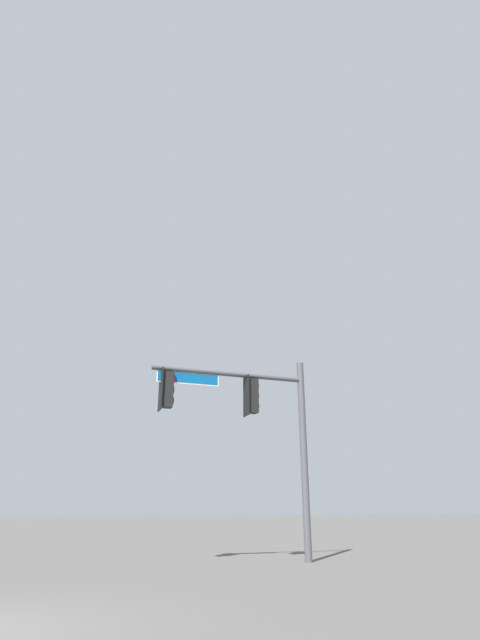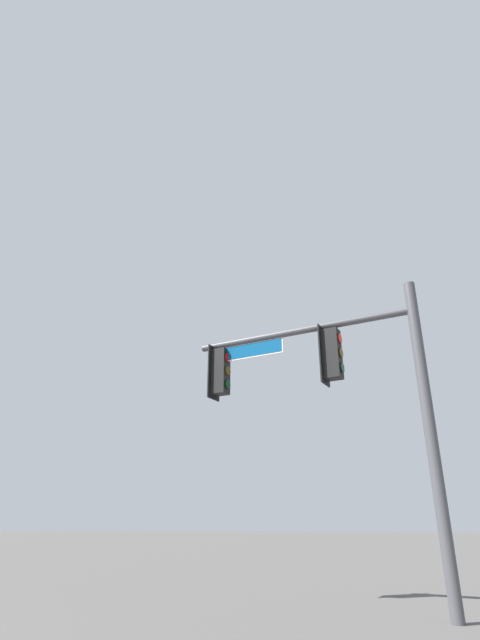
{
  "view_description": "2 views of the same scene",
  "coord_description": "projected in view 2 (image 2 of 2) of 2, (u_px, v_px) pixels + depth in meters",
  "views": [
    {
      "loc": [
        -1.1,
        7.86,
        1.41
      ],
      "look_at": [
        -6.57,
        -6.57,
        7.35
      ],
      "focal_mm": 28.0,
      "sensor_mm": 36.0,
      "label": 1
    },
    {
      "loc": [
        -9.87,
        3.11,
        1.45
      ],
      "look_at": [
        -3.9,
        -8.83,
        7.02
      ],
      "focal_mm": 28.0,
      "sensor_mm": 36.0,
      "label": 2
    }
  ],
  "objects": [
    {
      "name": "signal_pole_near",
      "position": [
        331.0,
        381.0,
        10.51
      ],
      "size": [
        5.16,
        0.6,
        6.17
      ],
      "color": "#47474C",
      "rests_on": "ground_plane"
    }
  ]
}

